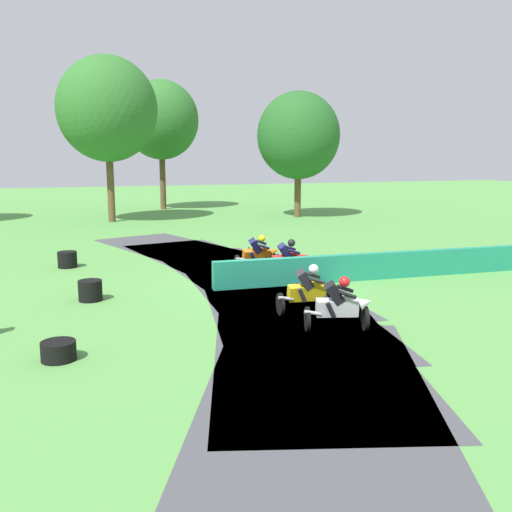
{
  "coord_description": "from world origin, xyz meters",
  "views": [
    {
      "loc": [
        -5.82,
        -16.84,
        4.21
      ],
      "look_at": [
        -0.0,
        0.6,
        0.9
      ],
      "focal_mm": 39.97,
      "sensor_mm": 36.0,
      "label": 1
    }
  ],
  "objects": [
    {
      "name": "ground_plane",
      "position": [
        0.0,
        0.0,
        0.0
      ],
      "size": [
        120.0,
        120.0,
        0.0
      ],
      "primitive_type": "plane",
      "color": "#569947"
    },
    {
      "name": "track_asphalt",
      "position": [
        -0.72,
        0.02,
        0.0
      ],
      "size": [
        7.92,
        26.81,
        0.01
      ],
      "color": "#47474C",
      "rests_on": "ground"
    },
    {
      "name": "safety_barrier",
      "position": [
        5.71,
        -0.2,
        0.45
      ],
      "size": [
        14.65,
        0.8,
        0.9
      ],
      "primitive_type": "cube",
      "rotation": [
        0.0,
        0.0,
        -1.61
      ],
      "color": "#1E8466",
      "rests_on": "ground"
    },
    {
      "name": "motorcycle_lead_white",
      "position": [
        0.25,
        -5.01,
        0.66
      ],
      "size": [
        1.7,
        1.08,
        1.43
      ],
      "color": "black",
      "rests_on": "ground"
    },
    {
      "name": "motorcycle_chase_yellow",
      "position": [
        0.16,
        -3.38,
        0.65
      ],
      "size": [
        1.7,
        0.84,
        1.43
      ],
      "color": "black",
      "rests_on": "ground"
    },
    {
      "name": "motorcycle_trailing_red",
      "position": [
        1.27,
        0.94,
        0.65
      ],
      "size": [
        1.68,
        0.79,
        1.43
      ],
      "color": "black",
      "rests_on": "ground"
    },
    {
      "name": "motorcycle_fourth_orange",
      "position": [
        0.74,
        2.54,
        0.63
      ],
      "size": [
        1.68,
        0.86,
        1.42
      ],
      "color": "black",
      "rests_on": "ground"
    },
    {
      "name": "tire_stack_near",
      "position": [
        -6.14,
        -4.91,
        0.2
      ],
      "size": [
        0.71,
        0.71,
        0.4
      ],
      "color": "black",
      "rests_on": "ground"
    },
    {
      "name": "tire_stack_mid_a",
      "position": [
        -5.3,
        -0.08,
        0.3
      ],
      "size": [
        0.68,
        0.68,
        0.6
      ],
      "color": "black",
      "rests_on": "ground"
    },
    {
      "name": "tire_stack_mid_b",
      "position": [
        -5.9,
        5.3,
        0.3
      ],
      "size": [
        0.71,
        0.71,
        0.6
      ],
      "color": "black",
      "rests_on": "ground"
    },
    {
      "name": "tree_far_right",
      "position": [
        1.28,
        26.96,
        6.7
      ],
      "size": [
        5.62,
        5.62,
        9.67
      ],
      "color": "brown",
      "rests_on": "ground"
    },
    {
      "name": "tree_mid_rise",
      "position": [
        -3.13,
        19.77,
        6.87
      ],
      "size": [
        6.06,
        6.06,
        10.07
      ],
      "color": "brown",
      "rests_on": "ground"
    },
    {
      "name": "tree_behind_barrier",
      "position": [
        9.0,
        18.7,
        5.39
      ],
      "size": [
        5.47,
        5.47,
        8.27
      ],
      "color": "brown",
      "rests_on": "ground"
    }
  ]
}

